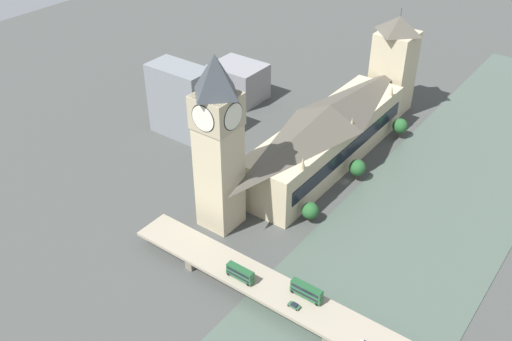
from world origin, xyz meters
The scene contains 14 objects.
ground_plane centered at (0.00, 0.00, 0.00)m, with size 600.00×600.00×0.00m, color #424442.
river_water centered at (-37.80, 0.00, 0.15)m, with size 63.60×360.00×0.30m, color #47564C.
parliament_hall centered at (14.92, -8.00, 14.21)m, with size 24.30×100.36×28.63m.
clock_tower centered at (25.60, 52.95, 37.48)m, with size 14.78×14.78×69.34m.
victoria_tower centered at (14.97, -71.27, 24.99)m, with size 18.17×18.17×53.98m.
road_bridge centered at (-37.80, 74.65, 4.65)m, with size 159.20×13.88×5.68m.
double_decker_bus_lead centered at (-2.88, 77.56, 8.31)m, with size 10.12×2.59×4.74m.
double_decker_bus_mid centered at (-24.76, 71.60, 8.49)m, with size 11.11×2.48×5.09m.
car_southbound_lead centered at (-23.98, 77.36, 6.34)m, with size 3.90×1.89×1.31m.
city_block_west centered at (84.42, 10.68, 17.36)m, with size 29.74×15.43×34.72m.
city_block_center centered at (85.95, -35.21, 9.61)m, with size 27.04×22.18×19.21m.
tree_embankment_near centered at (-1.84, 32.41, 5.31)m, with size 6.72×6.72×8.69m.
tree_embankment_mid centered at (-2.90, -3.61, 6.26)m, with size 7.16×7.16×9.86m.
tree_embankment_far centered at (-2.14, -47.69, 6.35)m, with size 7.29×7.29×10.02m.
Camera 1 is at (-88.00, 183.87, 140.36)m, focal length 40.00 mm.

